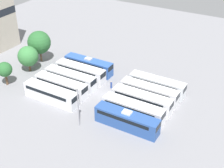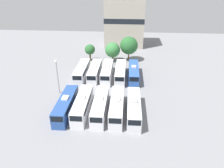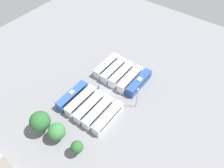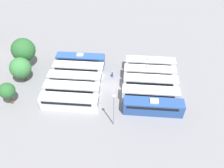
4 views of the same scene
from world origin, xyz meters
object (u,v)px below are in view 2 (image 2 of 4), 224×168
Objects in this scene: bus_2 at (100,105)px; bus_7 at (107,71)px; bus_6 at (95,71)px; worker_person at (118,89)px; bus_4 at (134,107)px; tree_1 at (113,50)px; light_pole at (57,71)px; depot_building at (124,21)px; bus_3 at (117,106)px; bus_1 at (83,104)px; tree_2 at (129,45)px; bus_9 at (134,72)px; bus_5 at (82,71)px; tree_0 at (90,50)px; bus_0 at (66,105)px; bus_8 at (120,72)px.

bus_2 and bus_7 have the same top height.
bus_6 is at bearing 101.95° from bus_2.
bus_2 is 9.19m from worker_person.
bus_4 is 29.90m from tree_1.
depot_building is (13.98, 40.01, 3.56)m from light_pole.
tree_1 is (0.58, 12.16, 1.99)m from bus_7.
bus_3 is 7.06× the size of worker_person.
bus_3 is (6.88, -0.14, 0.00)m from bus_1.
tree_2 reaches higher than bus_7.
light_pole is 1.36× the size of tree_1.
bus_9 is at bearing 65.67° from worker_person.
tree_0 reaches higher than bus_5.
bus_1 is at bearing -45.70° from light_pole.
bus_6 is at bearing -124.21° from tree_2.
bus_3 and bus_9 have the same top height.
bus_7 is at bearing 68.64° from bus_0.
bus_1 and bus_4 have the same top height.
bus_8 is (3.55, -0.14, 0.00)m from bus_7.
bus_8 and bus_9 have the same top height.
depot_building reaches higher than bus_8.
bus_8 is at bearing -90.22° from depot_building.
depot_building reaches higher than bus_4.
depot_building is (3.45, 47.27, 7.40)m from bus_2.
bus_6 is (-3.53, 16.66, 0.00)m from bus_2.
bus_5 is 10.31m from bus_8.
bus_1 is 1.00× the size of bus_6.
bus_2 is 1.00× the size of bus_5.
bus_5 is 12.86m from worker_person.
bus_4 is at bearing -77.90° from tree_1.
light_pole is at bearing -126.66° from bus_6.
tree_2 is (2.27, 21.19, 4.21)m from worker_person.
bus_6 is 1.00× the size of bus_7.
tree_0 is at bearing 80.18° from light_pole.
bus_3 is 1.00× the size of bus_4.
tree_0 is (-6.57, 12.11, 1.94)m from bus_7.
tree_2 is at bearing 47.06° from bus_5.
light_pole is (-3.66, 7.51, 3.84)m from bus_0.
bus_6 is at bearing 120.93° from bus_4.
tree_1 is (7.35, 12.41, 1.99)m from bus_5.
bus_8 is 31.55m from depot_building.
bus_4 and bus_6 have the same top height.
bus_6 is 1.52× the size of tree_2.
bus_3 is at bearing -90.13° from bus_8.
depot_building is at bearing 89.78° from bus_8.
worker_person is (6.66, -8.06, -0.94)m from bus_6.
bus_5 is 10.60m from light_pole.
bus_4 is at bearing -68.12° from bus_7.
light_pole is (-7.00, -9.40, 3.84)m from bus_6.
bus_0 is 21.84m from bus_9.
worker_person is 20.69m from tree_1.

